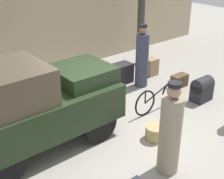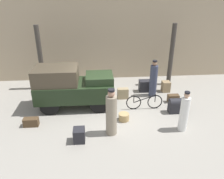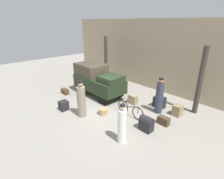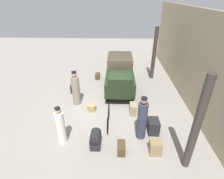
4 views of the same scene
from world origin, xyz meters
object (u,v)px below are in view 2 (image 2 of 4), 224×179
bicycle (144,102)px  conductor_in_dark_uniform (153,80)px  porter_standing_middle (184,113)px  trunk_barrel_dark (175,105)px  truck (72,86)px  trunk_large_brown (145,86)px  wicker_basket (124,117)px  trunk_umber_medium (79,135)px  suitcase_tan_flat (31,122)px  suitcase_black_upright (173,98)px  suitcase_small_leather (166,86)px  porter_with_bicycle (111,114)px  trunk_wicker_pale (123,93)px

bicycle → conductor_in_dark_uniform: 1.58m
porter_standing_middle → conductor_in_dark_uniform: bearing=97.1°
porter_standing_middle → trunk_barrel_dark: 1.36m
truck → trunk_large_brown: size_ratio=5.65×
truck → conductor_in_dark_uniform: size_ratio=1.84×
wicker_basket → trunk_umber_medium: size_ratio=0.86×
suitcase_tan_flat → trunk_umber_medium: size_ratio=1.14×
porter_standing_middle → trunk_umber_medium: 3.89m
suitcase_black_upright → suitcase_small_leather: suitcase_small_leather is taller
suitcase_black_upright → trunk_umber_medium: bearing=-148.6°
bicycle → suitcase_black_upright: bearing=19.7°
trunk_barrel_dark → trunk_large_brown: trunk_barrel_dark is taller
porter_with_bicycle → trunk_umber_medium: 1.34m
trunk_umber_medium → truck: bearing=99.2°
wicker_basket → trunk_umber_medium: trunk_umber_medium is taller
porter_with_bicycle → suitcase_black_upright: (3.12, 2.24, -0.64)m
wicker_basket → conductor_in_dark_uniform: size_ratio=0.23×
conductor_in_dark_uniform → suitcase_tan_flat: size_ratio=3.21×
truck → suitcase_small_leather: truck is taller
trunk_umber_medium → suitcase_tan_flat: bearing=149.9°
conductor_in_dark_uniform → trunk_barrel_dark: (0.55, -1.73, -0.50)m
conductor_in_dark_uniform → trunk_barrel_dark: bearing=-72.2°
truck → porter_with_bicycle: 2.72m
porter_standing_middle → suitcase_tan_flat: (-5.77, 0.74, -0.57)m
trunk_barrel_dark → trunk_large_brown: (-0.84, 2.26, -0.04)m
trunk_wicker_pale → porter_with_bicycle: bearing=-105.6°
bicycle → wicker_basket: (-1.02, -0.86, -0.19)m
bicycle → suitcase_small_leather: bearing=48.8°
wicker_basket → trunk_barrel_dark: (2.29, 0.45, 0.19)m
conductor_in_dark_uniform → suitcase_black_upright: (0.80, -0.78, -0.66)m
bicycle → porter_standing_middle: (1.09, -1.69, 0.39)m
conductor_in_dark_uniform → trunk_umber_medium: 4.89m
conductor_in_dark_uniform → trunk_umber_medium: conductor_in_dark_uniform is taller
suitcase_small_leather → trunk_large_brown: size_ratio=0.92×
suitcase_small_leather → porter_with_bicycle: bearing=-132.3°
trunk_umber_medium → bicycle: bearing=36.9°
bicycle → wicker_basket: size_ratio=3.79×
trunk_wicker_pale → suitcase_small_leather: size_ratio=0.97×
suitcase_black_upright → trunk_barrel_dark: size_ratio=0.78×
trunk_large_brown → suitcase_tan_flat: bearing=-151.2°
porter_standing_middle → suitcase_tan_flat: size_ratio=2.80×
conductor_in_dark_uniform → trunk_wicker_pale: bearing=-172.4°
truck → porter_standing_middle: size_ratio=2.11×
suitcase_black_upright → suitcase_small_leather: 1.20m
conductor_in_dark_uniform → trunk_large_brown: 0.81m
suitcase_small_leather → trunk_large_brown: (-1.10, 0.11, 0.02)m
truck → trunk_umber_medium: (0.42, -2.58, -0.78)m
bicycle → porter_with_bicycle: (-1.60, -1.70, 0.48)m
trunk_barrel_dark → conductor_in_dark_uniform: bearing=107.8°
conductor_in_dark_uniform → suitcase_black_upright: bearing=-44.2°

